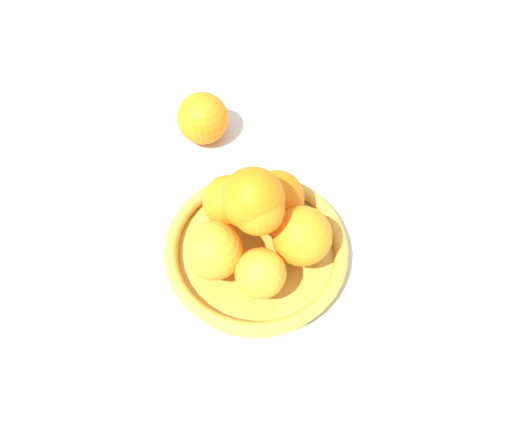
# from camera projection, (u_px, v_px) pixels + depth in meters

# --- Properties ---
(ground_plane) EXTENTS (4.00, 4.00, 0.00)m
(ground_plane) POSITION_uv_depth(u_px,v_px,m) (256.00, 255.00, 0.71)
(ground_plane) COLOR beige
(fruit_bowl) EXTENTS (0.25, 0.25, 0.03)m
(fruit_bowl) POSITION_uv_depth(u_px,v_px,m) (256.00, 249.00, 0.69)
(fruit_bowl) COLOR gold
(fruit_bowl) RESTS_ON ground_plane
(orange_pile) EXTENTS (0.19, 0.18, 0.14)m
(orange_pile) POSITION_uv_depth(u_px,v_px,m) (258.00, 221.00, 0.64)
(orange_pile) COLOR orange
(orange_pile) RESTS_ON fruit_bowl
(stray_orange) EXTENTS (0.08, 0.08, 0.08)m
(stray_orange) POSITION_uv_depth(u_px,v_px,m) (203.00, 118.00, 0.79)
(stray_orange) COLOR orange
(stray_orange) RESTS_ON ground_plane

